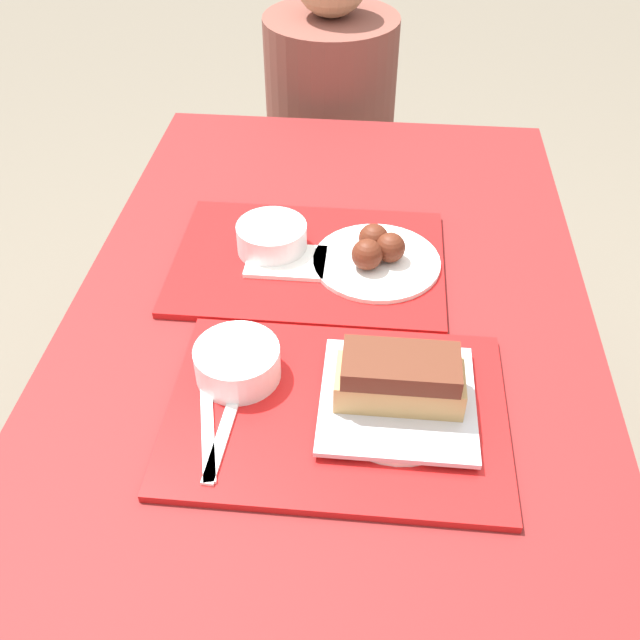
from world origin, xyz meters
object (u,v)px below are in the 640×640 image
bowl_coleslaw_far (272,236)px  wings_plate_far (377,254)px  bowl_coleslaw_near (237,361)px  person_seated_across (330,104)px  tray_near (337,411)px  tray_far (309,262)px  brisket_sandwich_plate (399,388)px

bowl_coleslaw_far → wings_plate_far: 0.18m
bowl_coleslaw_near → person_seated_across: person_seated_across is taller
tray_near → tray_far: size_ratio=1.00×
bowl_coleslaw_near → wings_plate_far: 0.33m
tray_far → wings_plate_far: 0.12m
tray_far → wings_plate_far: wings_plate_far is taller
bowl_coleslaw_near → wings_plate_far: size_ratio=0.56×
tray_far → tray_near: bearing=-77.5°
tray_far → bowl_coleslaw_far: bowl_coleslaw_far is taller
tray_near → bowl_coleslaw_far: 0.38m
tray_near → wings_plate_far: bearing=82.9°
wings_plate_far → person_seated_across: bearing=100.3°
brisket_sandwich_plate → wings_plate_far: bearing=97.1°
tray_near → person_seated_across: 1.10m
tray_near → brisket_sandwich_plate: (0.08, 0.01, 0.04)m
tray_far → wings_plate_far: (0.11, -0.00, 0.03)m
brisket_sandwich_plate → bowl_coleslaw_far: (-0.22, 0.34, -0.00)m
bowl_coleslaw_far → tray_near: bearing=-68.5°
brisket_sandwich_plate → bowl_coleslaw_far: size_ratio=1.73×
brisket_sandwich_plate → wings_plate_far: 0.32m
brisket_sandwich_plate → wings_plate_far: brisket_sandwich_plate is taller
brisket_sandwich_plate → bowl_coleslaw_near: bearing=171.0°
tray_far → bowl_coleslaw_near: bearing=-103.9°
tray_near → person_seated_across: size_ratio=0.68×
person_seated_across → wings_plate_far: bearing=-79.7°
bowl_coleslaw_near → bowl_coleslaw_far: bearing=89.2°
bowl_coleslaw_near → wings_plate_far: bearing=56.6°
bowl_coleslaw_far → wings_plate_far: wings_plate_far is taller
tray_far → brisket_sandwich_plate: 0.35m
tray_far → wings_plate_far: size_ratio=2.12×
person_seated_across → brisket_sandwich_plate: bearing=-80.6°
person_seated_across → bowl_coleslaw_far: bearing=-93.0°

